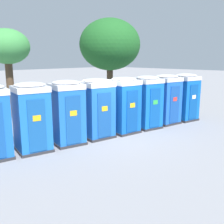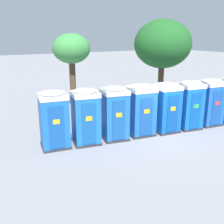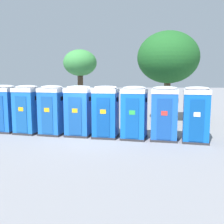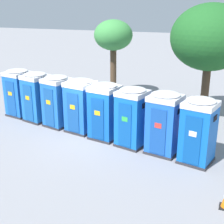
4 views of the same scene
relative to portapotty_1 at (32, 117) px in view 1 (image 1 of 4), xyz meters
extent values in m
plane|color=gray|center=(3.41, -0.91, -1.28)|extent=(120.00, 120.00, 0.00)
cube|color=black|center=(-0.79, 0.23, 0.60)|extent=(0.09, 0.36, 0.20)
cube|color=#2D2D33|center=(0.00, 0.01, -1.23)|extent=(1.41, 1.42, 0.10)
cube|color=blue|center=(0.00, 0.01, -0.13)|extent=(1.34, 1.36, 2.10)
cube|color=#155099|center=(-0.13, -0.57, -0.21)|extent=(0.61, 0.16, 1.85)
cube|color=yellow|center=(-0.13, -0.58, 0.07)|extent=(0.28, 0.07, 0.20)
cube|color=black|center=(0.56, -0.12, 0.60)|extent=(0.10, 0.36, 0.20)
cube|color=silver|center=(0.00, 0.01, 1.02)|extent=(1.38, 1.40, 0.20)
ellipsoid|color=silver|center=(0.00, 0.01, 1.17)|extent=(1.32, 1.33, 0.18)
cube|color=#2D2D33|center=(1.39, -0.23, -1.23)|extent=(1.40, 1.42, 0.10)
cube|color=blue|center=(1.39, -0.23, -0.13)|extent=(1.33, 1.36, 2.10)
cube|color=#164C97|center=(1.26, -0.80, -0.21)|extent=(0.60, 0.16, 1.85)
cube|color=yellow|center=(1.26, -0.82, 0.07)|extent=(0.27, 0.07, 0.20)
cube|color=black|center=(1.94, -0.36, 0.60)|extent=(0.10, 0.36, 0.20)
cube|color=silver|center=(1.39, -0.23, 1.02)|extent=(1.37, 1.40, 0.20)
ellipsoid|color=silver|center=(1.39, -0.23, 1.17)|extent=(1.30, 1.33, 0.18)
cube|color=#2D2D33|center=(2.78, -0.44, -1.23)|extent=(1.42, 1.39, 0.10)
cube|color=blue|center=(2.78, -0.44, -0.13)|extent=(1.35, 1.32, 2.10)
cube|color=#154994|center=(2.68, -1.01, -0.21)|extent=(0.64, 0.14, 1.85)
cube|color=yellow|center=(2.68, -1.03, 0.07)|extent=(0.28, 0.06, 0.20)
cube|color=black|center=(3.38, -0.54, 0.60)|extent=(0.09, 0.36, 0.20)
cube|color=silver|center=(2.78, -0.44, 1.02)|extent=(1.40, 1.36, 0.20)
ellipsoid|color=silver|center=(2.78, -0.44, 1.17)|extent=(1.33, 1.30, 0.18)
cube|color=#2D2D33|center=(4.16, -0.75, -1.23)|extent=(1.36, 1.36, 0.10)
cube|color=blue|center=(4.16, -0.75, -0.13)|extent=(1.29, 1.30, 2.10)
cube|color=#0D4394|center=(4.07, -1.33, -0.21)|extent=(0.62, 0.12, 1.85)
cube|color=yellow|center=(4.07, -1.35, 0.07)|extent=(0.28, 0.05, 0.20)
cube|color=black|center=(4.73, -0.84, 0.60)|extent=(0.08, 0.36, 0.20)
cube|color=silver|center=(4.16, -0.75, 1.02)|extent=(1.33, 1.34, 0.20)
ellipsoid|color=silver|center=(4.16, -0.75, 1.17)|extent=(1.27, 1.27, 0.18)
cube|color=#2D2D33|center=(5.54, -1.02, -1.23)|extent=(1.39, 1.42, 0.10)
cube|color=blue|center=(5.54, -1.02, -0.13)|extent=(1.32, 1.35, 2.10)
cube|color=#0E4B9E|center=(5.42, -1.59, -0.21)|extent=(0.60, 0.16, 1.85)
cube|color=green|center=(5.41, -1.61, 0.07)|extent=(0.28, 0.07, 0.20)
cube|color=black|center=(6.09, -1.14, 0.60)|extent=(0.10, 0.36, 0.20)
cube|color=silver|center=(5.54, -1.02, 1.02)|extent=(1.36, 1.39, 0.20)
ellipsoid|color=silver|center=(5.54, -1.02, 1.17)|extent=(1.30, 1.32, 0.18)
cube|color=#2D2D33|center=(6.94, -1.19, -1.23)|extent=(1.42, 1.39, 0.10)
cube|color=blue|center=(6.94, -1.19, -0.13)|extent=(1.35, 1.32, 2.10)
cube|color=#15469B|center=(6.84, -1.77, -0.21)|extent=(0.64, 0.14, 1.85)
cube|color=red|center=(6.84, -1.79, 0.07)|extent=(0.28, 0.06, 0.20)
cube|color=black|center=(7.53, -1.30, 0.60)|extent=(0.08, 0.36, 0.20)
cube|color=silver|center=(6.94, -1.19, 1.02)|extent=(1.39, 1.36, 0.20)
ellipsoid|color=silver|center=(6.94, -1.19, 1.17)|extent=(1.32, 1.30, 0.18)
cube|color=#2D2D33|center=(8.31, -1.52, -1.23)|extent=(1.38, 1.41, 0.10)
cube|color=blue|center=(8.31, -1.52, -0.13)|extent=(1.32, 1.34, 2.10)
cube|color=#0C4799|center=(8.20, -2.09, -0.21)|extent=(0.60, 0.15, 1.85)
cube|color=white|center=(8.19, -2.11, 0.07)|extent=(0.28, 0.06, 0.20)
cube|color=black|center=(8.87, -1.63, 0.60)|extent=(0.10, 0.36, 0.20)
cube|color=silver|center=(8.31, -1.52, 1.02)|extent=(1.36, 1.38, 0.20)
ellipsoid|color=silver|center=(8.31, -1.52, 1.17)|extent=(1.29, 1.31, 0.18)
cylinder|color=#4C3826|center=(7.89, 3.83, 0.36)|extent=(0.41, 0.41, 3.29)
ellipsoid|color=#1E5B23|center=(7.89, 3.83, 2.92)|extent=(3.95, 3.95, 3.32)
cylinder|color=#4C3826|center=(1.89, 5.72, 0.44)|extent=(0.40, 0.40, 3.45)
ellipsoid|color=#3D8C42|center=(1.89, 5.72, 2.69)|extent=(2.41, 2.41, 1.89)
camera|label=1|loc=(-4.58, -8.53, 2.12)|focal=42.00mm
camera|label=2|loc=(-4.92, -10.20, 3.52)|focal=42.00mm
camera|label=3|loc=(4.97, -13.41, 1.68)|focal=42.00mm
camera|label=4|loc=(9.49, -12.69, 4.38)|focal=50.00mm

